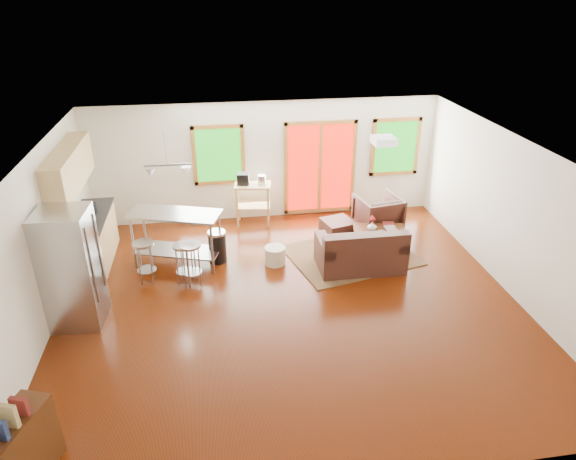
{
  "coord_description": "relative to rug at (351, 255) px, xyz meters",
  "views": [
    {
      "loc": [
        -1.13,
        -7.06,
        4.88
      ],
      "look_at": [
        0.0,
        0.3,
        1.2
      ],
      "focal_mm": 32.0,
      "sensor_mm": 36.0,
      "label": 1
    }
  ],
  "objects": [
    {
      "name": "floor",
      "position": [
        -1.42,
        -1.4,
        -0.02
      ],
      "size": [
        7.5,
        7.0,
        0.02
      ],
      "primitive_type": "cube",
      "color": "#371002",
      "rests_on": "ground"
    },
    {
      "name": "ceiling",
      "position": [
        -1.42,
        -1.4,
        2.6
      ],
      "size": [
        7.5,
        7.0,
        0.02
      ],
      "primitive_type": "cube",
      "color": "white",
      "rests_on": "ground"
    },
    {
      "name": "back_wall",
      "position": [
        -1.42,
        2.11,
        1.29
      ],
      "size": [
        7.5,
        0.02,
        2.6
      ],
      "primitive_type": "cube",
      "color": "silver",
      "rests_on": "ground"
    },
    {
      "name": "left_wall",
      "position": [
        -5.18,
        -1.4,
        1.29
      ],
      "size": [
        0.02,
        7.0,
        2.6
      ],
      "primitive_type": "cube",
      "color": "silver",
      "rests_on": "ground"
    },
    {
      "name": "right_wall",
      "position": [
        2.34,
        -1.4,
        1.29
      ],
      "size": [
        0.02,
        7.0,
        2.6
      ],
      "primitive_type": "cube",
      "color": "silver",
      "rests_on": "ground"
    },
    {
      "name": "front_wall",
      "position": [
        -1.42,
        -4.91,
        1.29
      ],
      "size": [
        7.5,
        0.02,
        2.6
      ],
      "primitive_type": "cube",
      "color": "silver",
      "rests_on": "ground"
    },
    {
      "name": "window_left",
      "position": [
        -2.42,
        2.06,
        1.49
      ],
      "size": [
        1.1,
        0.05,
        1.3
      ],
      "color": "#125A10",
      "rests_on": "back_wall"
    },
    {
      "name": "french_doors",
      "position": [
        -0.22,
        2.06,
        1.09
      ],
      "size": [
        1.6,
        0.05,
        2.1
      ],
      "color": "#BA0F05",
      "rests_on": "back_wall"
    },
    {
      "name": "window_right",
      "position": [
        1.48,
        2.06,
        1.49
      ],
      "size": [
        1.1,
        0.05,
        1.3
      ],
      "color": "#125A10",
      "rests_on": "back_wall"
    },
    {
      "name": "rug",
      "position": [
        0.0,
        0.0,
        0.0
      ],
      "size": [
        2.68,
        2.29,
        0.02
      ],
      "primitive_type": "cube",
      "rotation": [
        0.0,
        0.0,
        0.25
      ],
      "color": "#425933",
      "rests_on": "floor"
    },
    {
      "name": "loveseat",
      "position": [
        0.04,
        -0.49,
        0.32
      ],
      "size": [
        1.57,
        0.89,
        0.83
      ],
      "rotation": [
        0.0,
        0.0,
        0.0
      ],
      "color": "black",
      "rests_on": "floor"
    },
    {
      "name": "coffee_table",
      "position": [
        0.63,
        0.24,
        0.34
      ],
      "size": [
        1.11,
        0.79,
        0.41
      ],
      "rotation": [
        0.0,
        0.0,
        -0.19
      ],
      "color": "#371B0A",
      "rests_on": "floor"
    },
    {
      "name": "armchair",
      "position": [
        0.83,
        0.99,
        0.42
      ],
      "size": [
        0.98,
        0.93,
        0.87
      ],
      "primitive_type": "imported",
      "rotation": [
        0.0,
        0.0,
        3.32
      ],
      "color": "black",
      "rests_on": "floor"
    },
    {
      "name": "ottoman",
      "position": [
        -0.08,
        0.8,
        0.18
      ],
      "size": [
        0.71,
        0.71,
        0.39
      ],
      "primitive_type": "cube",
      "rotation": [
        0.0,
        0.0,
        0.27
      ],
      "color": "black",
      "rests_on": "floor"
    },
    {
      "name": "pouf",
      "position": [
        -1.51,
        -0.08,
        0.16
      ],
      "size": [
        0.51,
        0.51,
        0.34
      ],
      "primitive_type": "cylinder",
      "rotation": [
        0.0,
        0.0,
        0.39
      ],
      "color": "beige",
      "rests_on": "floor"
    },
    {
      "name": "vase",
      "position": [
        0.46,
        0.23,
        0.5
      ],
      "size": [
        0.18,
        0.19,
        0.3
      ],
      "rotation": [
        0.0,
        0.0,
        -0.01
      ],
      "color": "silver",
      "rests_on": "coffee_table"
    },
    {
      "name": "book",
      "position": [
        0.74,
        0.4,
        0.55
      ],
      "size": [
        0.24,
        0.07,
        0.32
      ],
      "primitive_type": "imported",
      "rotation": [
        0.0,
        0.0,
        -0.18
      ],
      "color": "maroon",
      "rests_on": "coffee_table"
    },
    {
      "name": "cabinets",
      "position": [
        -4.9,
        0.3,
        0.92
      ],
      "size": [
        0.64,
        2.24,
        2.3
      ],
      "color": "tan",
      "rests_on": "floor"
    },
    {
      "name": "refrigerator",
      "position": [
        -4.76,
        -1.39,
        0.93
      ],
      "size": [
        0.81,
        0.78,
        1.88
      ],
      "rotation": [
        0.0,
        0.0,
        -0.06
      ],
      "color": "#B7BABC",
      "rests_on": "floor"
    },
    {
      "name": "island",
      "position": [
        -3.3,
        0.21,
        0.71
      ],
      "size": [
        1.78,
        1.15,
        1.05
      ],
      "rotation": [
        0.0,
        0.0,
        -0.32
      ],
      "color": "#B7BABC",
      "rests_on": "floor"
    },
    {
      "name": "cup",
      "position": [
        -3.03,
        -0.1,
        1.0
      ],
      "size": [
        0.14,
        0.12,
        0.12
      ],
      "primitive_type": "imported",
      "rotation": [
        0.0,
        0.0,
        -0.27
      ],
      "color": "white",
      "rests_on": "island"
    },
    {
      "name": "bar_stool_a",
      "position": [
        -3.83,
        -0.37,
        0.57
      ],
      "size": [
        0.37,
        0.37,
        0.78
      ],
      "rotation": [
        0.0,
        0.0,
        0.01
      ],
      "color": "#B7BABC",
      "rests_on": "floor"
    },
    {
      "name": "bar_stool_b",
      "position": [
        -3.15,
        -0.5,
        0.55
      ],
      "size": [
        0.46,
        0.46,
        0.75
      ],
      "rotation": [
        0.0,
        0.0,
        -0.38
      ],
      "color": "#B7BABC",
      "rests_on": "floor"
    },
    {
      "name": "bar_stool_c",
      "position": [
        -3.03,
        -0.57,
        0.57
      ],
      "size": [
        0.49,
        0.49,
        0.79
      ],
      "rotation": [
        0.0,
        0.0,
        0.41
      ],
      "color": "#B7BABC",
      "rests_on": "floor"
    },
    {
      "name": "trash_can",
      "position": [
        -2.57,
        0.18,
        0.31
      ],
      "size": [
        0.41,
        0.41,
        0.63
      ],
      "rotation": [
        0.0,
        0.0,
        0.25
      ],
      "color": "black",
      "rests_on": "floor"
    },
    {
      "name": "kitchen_cart",
      "position": [
        -1.77,
        1.73,
        0.79
      ],
      "size": [
        0.83,
        0.6,
        1.18
      ],
      "rotation": [
        0.0,
        0.0,
        -0.14
      ],
      "color": "tan",
      "rests_on": "floor"
    },
    {
      "name": "bookshelf",
      "position": [
        -4.77,
        -4.35,
        0.43
      ],
      "size": [
        0.66,
        1.02,
        1.12
      ],
      "rotation": [
        0.0,
        0.0,
        -0.33
      ],
      "color": "#371B0A",
      "rests_on": "floor"
    },
    {
      "name": "ceiling_flush",
      "position": [
        0.18,
        -0.8,
        2.52
      ],
      "size": [
        0.35,
        0.35,
        0.12
      ],
      "primitive_type": "cube",
      "color": "white",
      "rests_on": "ceiling"
    },
    {
      "name": "pendant_light",
      "position": [
        -3.32,
        0.1,
        1.89
      ],
      "size": [
        0.8,
        0.18,
        0.79
      ],
      "color": "gray",
      "rests_on": "ceiling"
    }
  ]
}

